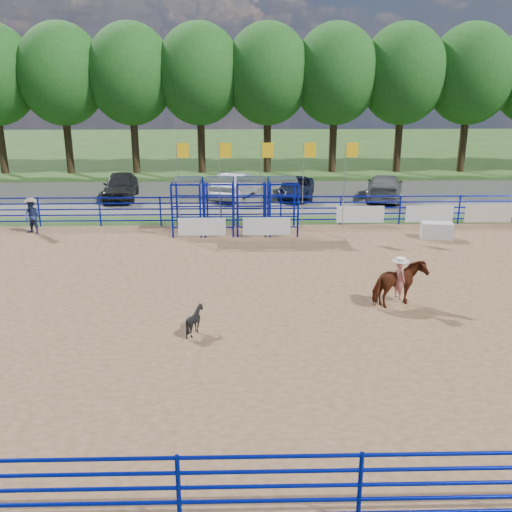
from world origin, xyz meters
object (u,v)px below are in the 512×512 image
announcer_table (437,231)px  spectator_cowboy (32,216)px  calf (195,320)px  car_d (385,187)px  horse_and_rider (399,282)px  car_a (121,186)px  car_b (236,185)px  car_c (296,188)px

announcer_table → spectator_cowboy: (-18.91, 1.26, 0.48)m
calf → car_d: size_ratio=0.16×
calf → spectator_cowboy: (-8.53, 11.09, 0.43)m
spectator_cowboy → horse_and_rider: bearing=-31.4°
car_a → car_b: bearing=-2.9°
horse_and_rider → spectator_cowboy: bearing=148.6°
horse_and_rider → car_b: bearing=107.6°
car_a → announcer_table: bearing=-33.8°
car_b → spectator_cowboy: bearing=60.3°
horse_and_rider → car_c: 17.15m
announcer_table → car_c: size_ratio=0.31×
horse_and_rider → calf: 6.80m
car_a → car_b: (6.99, 0.22, -0.01)m
horse_and_rider → car_a: bearing=126.2°
calf → car_b: car_b is taller
car_a → car_c: (10.67, 0.07, -0.18)m
car_a → car_d: (15.93, -0.56, -0.05)m
car_c → horse_and_rider: bearing=-75.4°
car_c → car_d: car_d is taller
horse_and_rider → calf: size_ratio=2.76×
car_d → spectator_cowboy: bearing=36.4°
spectator_cowboy → car_b: spectator_cowboy is taller
car_b → announcer_table: bearing=155.3°
horse_and_rider → car_b: (-5.47, 17.21, -0.07)m
announcer_table → spectator_cowboy: 18.96m
car_d → car_c: bearing=8.3°
announcer_table → spectator_cowboy: size_ratio=0.82×
car_a → car_d: 15.94m
horse_and_rider → car_c: (-1.78, 17.05, -0.24)m
calf → car_d: (9.99, 18.35, 0.32)m
announcer_table → car_b: 13.19m
announcer_table → car_c: 10.75m
announcer_table → horse_and_rider: (-3.88, -7.91, 0.47)m
horse_and_rider → car_a: horse_and_rider is taller
calf → spectator_cowboy: bearing=13.7°
car_c → car_d: 5.30m
announcer_table → car_a: size_ratio=0.30×
spectator_cowboy → car_b: size_ratio=0.35×
horse_and_rider → calf: (-6.51, -1.92, -0.43)m
car_d → car_b: bearing=10.0°
spectator_cowboy → car_c: 15.42m
calf → car_b: 19.16m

